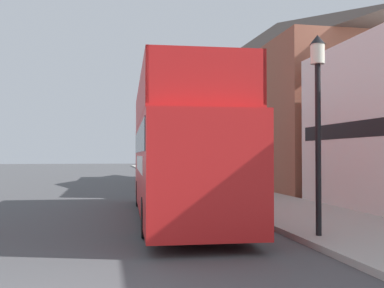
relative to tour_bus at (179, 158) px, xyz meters
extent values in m
plane|color=#4C4C4F|center=(-3.48, 11.68, -1.87)|extent=(144.00, 144.00, 0.00)
cube|color=#ADAAA3|center=(3.91, 8.68, -1.80)|extent=(3.78, 108.00, 0.14)
cube|color=#935642|center=(8.80, 13.76, 1.96)|extent=(6.00, 18.95, 7.65)
pyramid|color=#473D38|center=(8.80, 13.76, 7.27)|extent=(6.00, 18.95, 2.97)
cube|color=red|center=(-0.01, -0.13, -0.28)|extent=(3.00, 10.92, 2.63)
cube|color=white|center=(-0.03, -0.67, -0.15)|extent=(2.79, 6.06, 0.45)
cube|color=black|center=(-0.01, -0.13, 0.53)|extent=(2.99, 10.06, 0.70)
cube|color=red|center=(-0.01, -0.13, 1.08)|extent=(2.96, 10.06, 0.10)
cube|color=red|center=(-1.21, -0.08, 1.71)|extent=(0.55, 9.94, 1.16)
cube|color=red|center=(1.20, -0.19, 1.71)|extent=(0.55, 9.94, 1.16)
cube|color=red|center=(-0.24, -5.07, 1.71)|extent=(2.48, 0.19, 1.16)
cube|color=red|center=(0.20, 4.08, 1.71)|extent=(2.55, 1.63, 1.16)
cylinder|color=black|center=(-0.96, 3.27, -1.38)|extent=(0.33, 0.98, 0.97)
cylinder|color=black|center=(1.27, 3.16, -1.38)|extent=(0.33, 0.98, 0.97)
cylinder|color=black|center=(-1.27, -3.21, -1.38)|extent=(0.33, 0.98, 0.97)
cylinder|color=black|center=(0.96, -3.32, -1.38)|extent=(0.33, 0.98, 0.97)
cube|color=#9E9EA3|center=(0.92, 8.86, -1.30)|extent=(1.85, 4.42, 0.79)
cube|color=black|center=(0.93, 8.73, -0.66)|extent=(1.56, 2.15, 0.48)
cylinder|color=black|center=(0.10, 10.19, -1.55)|extent=(0.22, 0.65, 0.64)
cylinder|color=black|center=(1.65, 10.25, -1.55)|extent=(0.22, 0.65, 0.64)
cylinder|color=black|center=(0.20, 7.48, -1.55)|extent=(0.22, 0.65, 0.64)
cylinder|color=black|center=(1.75, 7.54, -1.55)|extent=(0.22, 0.65, 0.64)
cylinder|color=black|center=(2.50, -4.41, 0.23)|extent=(0.13, 0.13, 3.91)
cylinder|color=silver|center=(2.50, -4.41, 2.41)|extent=(0.32, 0.32, 0.45)
cone|color=black|center=(2.50, -4.41, 2.74)|extent=(0.35, 0.35, 0.22)
cylinder|color=black|center=(2.38, 4.29, 0.43)|extent=(0.13, 0.13, 4.31)
cylinder|color=silver|center=(2.38, 4.29, 2.81)|extent=(0.32, 0.32, 0.45)
cone|color=black|center=(2.38, 4.29, 3.15)|extent=(0.35, 0.35, 0.22)
cylinder|color=black|center=(2.59, 12.99, 0.12)|extent=(0.13, 0.13, 3.69)
cylinder|color=silver|center=(2.59, 12.99, 2.19)|extent=(0.32, 0.32, 0.45)
cone|color=black|center=(2.59, 12.99, 2.53)|extent=(0.35, 0.35, 0.22)
camera|label=1|loc=(-2.26, -13.89, 0.11)|focal=42.00mm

